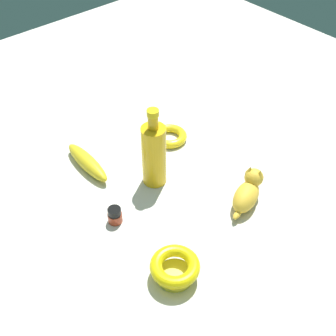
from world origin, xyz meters
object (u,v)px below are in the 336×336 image
(nail_polish_jar, at_px, (115,215))
(cat_figurine, at_px, (248,192))
(bangle, at_px, (170,136))
(bottle_tall, at_px, (154,154))
(banana, at_px, (87,162))
(bowl, at_px, (175,268))

(nail_polish_jar, bearing_deg, cat_figurine, 149.60)
(nail_polish_jar, xyz_separation_m, bangle, (-0.30, -0.14, -0.01))
(bottle_tall, distance_m, banana, 0.20)
(banana, xyz_separation_m, cat_figurine, (-0.22, 0.36, 0.02))
(nail_polish_jar, xyz_separation_m, cat_figurine, (-0.28, 0.16, 0.02))
(bottle_tall, xyz_separation_m, banana, (0.10, -0.15, -0.07))
(banana, distance_m, cat_figurine, 0.42)
(bangle, bearing_deg, bottle_tall, 35.44)
(cat_figurine, height_order, bangle, cat_figurine)
(bottle_tall, distance_m, bangle, 0.19)
(bottle_tall, height_order, bangle, bottle_tall)
(banana, height_order, bangle, banana)
(banana, relative_size, cat_figurine, 1.36)
(nail_polish_jar, xyz_separation_m, bowl, (-0.00, 0.21, 0.01))
(banana, relative_size, bangle, 1.84)
(banana, bearing_deg, nail_polish_jar, -13.57)
(bottle_tall, height_order, nail_polish_jar, bottle_tall)
(cat_figurine, bearing_deg, bottle_tall, -60.00)
(bottle_tall, bearing_deg, cat_figurine, 120.00)
(banana, height_order, bowl, bowl)
(bowl, bearing_deg, cat_figurine, -170.94)
(bottle_tall, distance_m, nail_polish_jar, 0.18)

